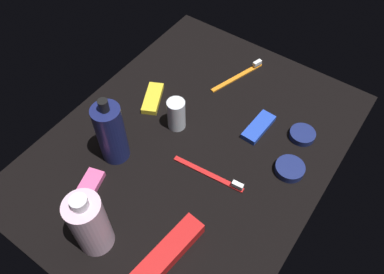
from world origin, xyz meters
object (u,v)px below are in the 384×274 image
(toothpaste_box_red, at_px, (168,253))
(snack_bar_pink, at_px, (87,190))
(snack_bar_blue, at_px, (259,127))
(toothbrush_red, at_px, (212,175))
(toothbrush_orange, at_px, (240,75))
(deodorant_stick, at_px, (176,114))
(lotion_bottle, at_px, (111,133))
(cream_tin_left, at_px, (290,169))
(snack_bar_yellow, at_px, (153,98))
(bodywash_bottle, at_px, (90,224))
(cream_tin_right, at_px, (302,135))

(toothpaste_box_red, relative_size, snack_bar_pink, 1.69)
(snack_bar_blue, bearing_deg, toothbrush_red, -2.59)
(toothbrush_orange, relative_size, toothpaste_box_red, 0.99)
(deodorant_stick, relative_size, snack_bar_pink, 0.83)
(lotion_bottle, xyz_separation_m, cream_tin_left, (-0.20, 0.36, -0.07))
(toothbrush_red, xyz_separation_m, toothpaste_box_red, (0.21, 0.03, 0.01))
(toothpaste_box_red, relative_size, snack_bar_blue, 1.69)
(toothbrush_red, height_order, snack_bar_yellow, toothbrush_red)
(bodywash_bottle, xyz_separation_m, snack_bar_pink, (-0.07, -0.10, -0.07))
(bodywash_bottle, height_order, cream_tin_right, bodywash_bottle)
(lotion_bottle, distance_m, bodywash_bottle, 0.22)
(toothbrush_red, xyz_separation_m, cream_tin_left, (-0.12, 0.14, 0.00))
(lotion_bottle, xyz_separation_m, toothbrush_red, (-0.08, 0.22, -0.08))
(snack_bar_pink, bearing_deg, snack_bar_blue, 132.63)
(bodywash_bottle, relative_size, snack_bar_pink, 1.69)
(snack_bar_yellow, bearing_deg, cream_tin_left, 64.87)
(snack_bar_pink, bearing_deg, cream_tin_left, 115.31)
(lotion_bottle, distance_m, snack_bar_pink, 0.14)
(snack_bar_yellow, xyz_separation_m, snack_bar_blue, (-0.08, 0.28, 0.00))
(snack_bar_yellow, xyz_separation_m, cream_tin_right, (-0.12, 0.38, 0.00))
(deodorant_stick, xyz_separation_m, snack_bar_blue, (-0.11, 0.18, -0.04))
(toothbrush_red, distance_m, snack_bar_blue, 0.19)
(snack_bar_pink, xyz_separation_m, cream_tin_right, (-0.42, 0.33, 0.00))
(toothpaste_box_red, height_order, snack_bar_pink, toothpaste_box_red)
(lotion_bottle, relative_size, cream_tin_right, 2.96)
(toothpaste_box_red, xyz_separation_m, snack_bar_yellow, (-0.32, -0.29, -0.01))
(snack_bar_pink, height_order, cream_tin_left, cream_tin_left)
(snack_bar_pink, bearing_deg, cream_tin_right, 125.52)
(toothpaste_box_red, bearing_deg, deodorant_stick, -140.18)
(lotion_bottle, height_order, snack_bar_yellow, lotion_bottle)
(deodorant_stick, distance_m, snack_bar_pink, 0.28)
(bodywash_bottle, bearing_deg, cream_tin_right, 155.07)
(deodorant_stick, xyz_separation_m, snack_bar_pink, (0.27, -0.05, -0.04))
(deodorant_stick, height_order, cream_tin_right, deodorant_stick)
(toothpaste_box_red, relative_size, cream_tin_left, 2.56)
(toothbrush_red, bearing_deg, toothpaste_box_red, 8.29)
(cream_tin_left, bearing_deg, snack_bar_blue, -119.55)
(toothbrush_red, height_order, toothbrush_orange, same)
(toothpaste_box_red, relative_size, cream_tin_right, 2.76)
(toothbrush_red, distance_m, cream_tin_left, 0.18)
(deodorant_stick, relative_size, cream_tin_left, 1.25)
(deodorant_stick, xyz_separation_m, toothbrush_red, (0.08, 0.16, -0.04))
(snack_bar_pink, distance_m, cream_tin_right, 0.53)
(snack_bar_blue, distance_m, cream_tin_right, 0.11)
(snack_bar_pink, xyz_separation_m, snack_bar_blue, (-0.38, 0.23, 0.00))
(deodorant_stick, xyz_separation_m, toothpaste_box_red, (0.28, 0.19, -0.03))
(snack_bar_pink, height_order, snack_bar_blue, same)
(cream_tin_right, bearing_deg, snack_bar_pink, -37.80)
(toothbrush_orange, bearing_deg, cream_tin_left, 51.28)
(toothbrush_red, height_order, cream_tin_left, toothbrush_red)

